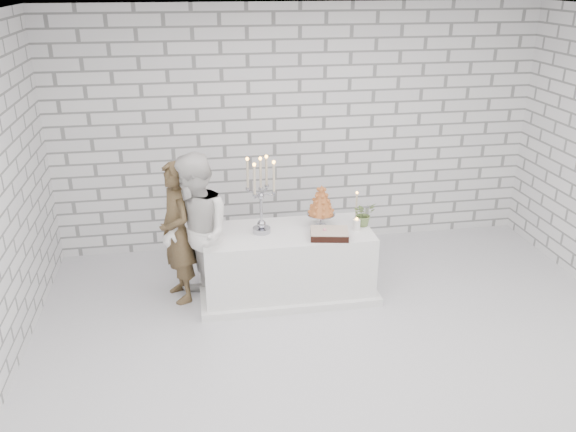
% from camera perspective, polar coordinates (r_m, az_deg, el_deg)
% --- Properties ---
extents(ground, '(6.00, 5.00, 0.01)m').
position_cam_1_polar(ground, '(5.74, 5.70, -12.73)').
color(ground, silver).
rests_on(ground, ground).
extents(ceiling, '(6.00, 5.00, 0.01)m').
position_cam_1_polar(ceiling, '(4.71, 7.16, 18.65)').
color(ceiling, white).
rests_on(ceiling, ground).
extents(wall_back, '(6.00, 0.01, 3.00)m').
position_cam_1_polar(wall_back, '(7.36, 1.10, 8.31)').
color(wall_back, white).
rests_on(wall_back, ground).
extents(wall_front, '(6.00, 0.01, 3.00)m').
position_cam_1_polar(wall_front, '(3.01, 19.67, -15.89)').
color(wall_front, white).
rests_on(wall_front, ground).
extents(cake_table, '(1.80, 0.80, 0.75)m').
position_cam_1_polar(cake_table, '(6.44, -0.07, -4.52)').
color(cake_table, white).
rests_on(cake_table, ground).
extents(groom, '(0.54, 0.66, 1.55)m').
position_cam_1_polar(groom, '(6.30, -10.66, -1.55)').
color(groom, brown).
rests_on(groom, ground).
extents(bride, '(0.84, 0.96, 1.68)m').
position_cam_1_polar(bride, '(6.05, -8.87, -1.80)').
color(bride, white).
rests_on(bride, ground).
extents(candelabra, '(0.41, 0.41, 0.83)m').
position_cam_1_polar(candelabra, '(6.10, -2.63, 1.99)').
color(candelabra, '#9C9DA6').
rests_on(candelabra, cake_table).
extents(croquembouche, '(0.38, 0.38, 0.47)m').
position_cam_1_polar(croquembouche, '(6.32, 3.22, 0.98)').
color(croquembouche, '#994A1D').
rests_on(croquembouche, cake_table).
extents(chocolate_cake, '(0.43, 0.35, 0.08)m').
position_cam_1_polar(chocolate_cake, '(6.13, 4.02, -1.73)').
color(chocolate_cake, black).
rests_on(chocolate_cake, cake_table).
extents(pillar_candle, '(0.10, 0.10, 0.12)m').
position_cam_1_polar(pillar_candle, '(6.33, 6.64, -0.85)').
color(pillar_candle, white).
rests_on(pillar_candle, cake_table).
extents(extra_taper, '(0.06, 0.06, 0.32)m').
position_cam_1_polar(extra_taper, '(6.53, 6.63, 0.86)').
color(extra_taper, '#C4B596').
rests_on(extra_taper, cake_table).
extents(flowers, '(0.29, 0.27, 0.27)m').
position_cam_1_polar(flowers, '(6.43, 7.33, 0.21)').
color(flowers, '#3F5F32').
rests_on(flowers, cake_table).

